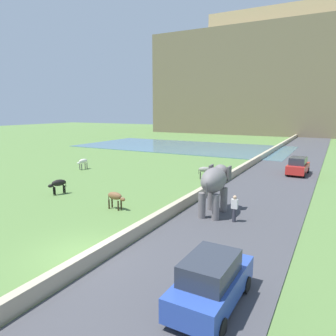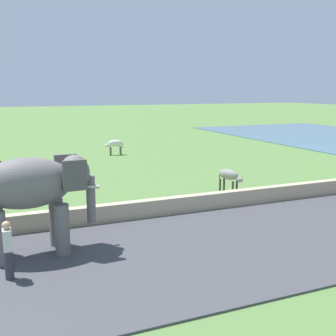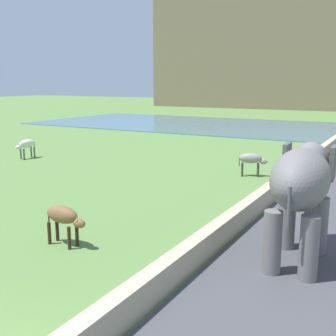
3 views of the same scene
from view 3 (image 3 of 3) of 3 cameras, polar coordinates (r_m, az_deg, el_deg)
The scene contains 6 objects.
barrier_wall at distance 21.41m, azimuth 16.93°, elevation -0.42°, with size 0.40×110.00×0.69m, color tan.
lake at distance 46.91m, azimuth 4.47°, elevation 5.85°, with size 36.00×18.00×0.08m, color slate.
elephant at distance 11.16m, azimuth 17.47°, elevation -2.17°, with size 1.53×3.49×2.99m.
cow_brown at distance 12.39m, azimuth -13.82°, elevation -6.40°, with size 1.39×0.47×1.15m.
cow_white at distance 27.22m, azimuth -18.45°, elevation 2.97°, with size 0.53×1.41×1.15m.
cow_grey at distance 21.28m, azimuth 11.14°, elevation 1.13°, with size 1.41×0.81×1.15m.
Camera 3 is at (5.54, -2.54, 4.55)m, focal length 45.47 mm.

